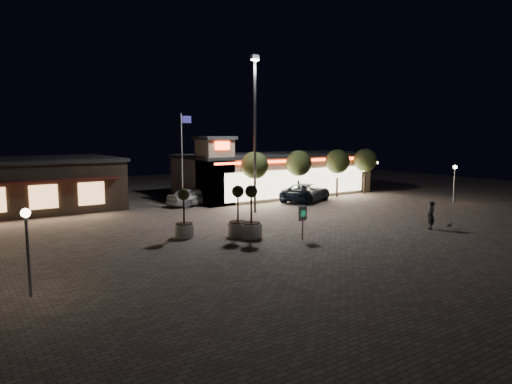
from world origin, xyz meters
TOP-DOWN VIEW (x-y plane):
  - ground at (0.00, 0.00)m, footprint 90.00×90.00m
  - retail_building at (9.51, 15.82)m, footprint 20.40×8.40m
  - restaurant_building at (-14.00, 19.97)m, footprint 16.40×11.00m
  - floodlight_pole at (2.00, 8.00)m, footprint 0.60×0.40m
  - flagpole at (-1.90, 13.00)m, footprint 0.95×0.10m
  - lamp_post_east at (20.00, 2.00)m, footprint 0.36×0.36m
  - lamp_post_south at (-16.00, -3.00)m, footprint 0.36×0.36m
  - string_tree_a at (4.00, 11.00)m, footprint 2.42×2.42m
  - string_tree_b at (9.00, 11.00)m, footprint 2.42×2.42m
  - string_tree_c at (14.00, 11.00)m, footprint 2.42×2.42m
  - string_tree_d at (18.00, 11.00)m, footprint 2.42×2.42m
  - pickup_truck at (9.39, 10.36)m, footprint 6.82×5.16m
  - white_sedan at (-0.50, 14.00)m, footprint 5.00×2.59m
  - pedestrian at (7.94, -4.04)m, footprint 0.75×0.82m
  - dog at (9.23, -4.61)m, footprint 0.51×0.30m
  - planter_left at (-6.58, 3.07)m, footprint 1.22×1.22m
  - planter_mid at (-3.24, 0.64)m, footprint 1.32×1.32m
  - planter_right at (-3.70, 1.44)m, footprint 1.29×1.29m
  - valet_sign at (-1.00, -1.53)m, footprint 0.67×0.15m

SIDE VIEW (x-z plane):
  - ground at x=0.00m, z-range 0.00..0.00m
  - dog at x=9.23m, z-range 0.14..0.41m
  - white_sedan at x=-0.50m, z-range 0.00..1.62m
  - pickup_truck at x=9.39m, z-range 0.00..1.72m
  - planter_left at x=-6.58m, z-range -0.57..2.43m
  - pedestrian at x=7.94m, z-range 0.00..1.88m
  - planter_right at x=-3.70m, z-range -0.61..2.57m
  - planter_mid at x=-3.24m, z-range -0.62..2.61m
  - valet_sign at x=-1.00m, z-range 0.41..2.45m
  - restaurant_building at x=-14.00m, z-range 0.01..4.31m
  - retail_building at x=9.51m, z-range -0.84..5.26m
  - lamp_post_east at x=20.00m, z-range 0.72..4.20m
  - lamp_post_south at x=-16.00m, z-range 0.72..4.20m
  - string_tree_a at x=4.00m, z-range 1.17..5.95m
  - string_tree_b at x=9.00m, z-range 1.17..5.95m
  - string_tree_c at x=14.00m, z-range 1.17..5.95m
  - string_tree_d at x=18.00m, z-range 1.17..5.95m
  - flagpole at x=-1.90m, z-range 0.74..8.74m
  - floodlight_pole at x=2.00m, z-range 0.83..13.21m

